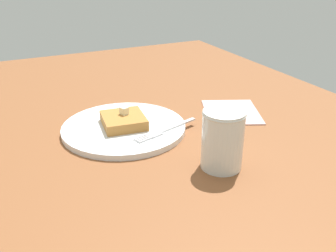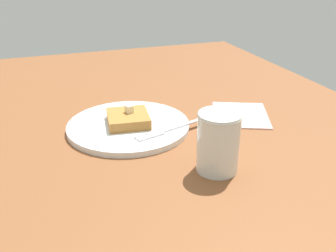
# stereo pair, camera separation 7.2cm
# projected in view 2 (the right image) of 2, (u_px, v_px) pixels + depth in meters

# --- Properties ---
(table_surface) EXTENTS (1.28, 1.28, 0.02)m
(table_surface) POSITION_uv_depth(u_px,v_px,m) (102.00, 122.00, 0.86)
(table_surface) COLOR brown
(table_surface) RESTS_ON ground
(plate) EXTENTS (0.26, 0.26, 0.01)m
(plate) POSITION_uv_depth(u_px,v_px,m) (128.00, 125.00, 0.81)
(plate) COLOR white
(plate) RESTS_ON table_surface
(toast_slice_center) EXTENTS (0.10, 0.10, 0.02)m
(toast_slice_center) POSITION_uv_depth(u_px,v_px,m) (128.00, 119.00, 0.80)
(toast_slice_center) COLOR #AE7232
(toast_slice_center) RESTS_ON plate
(butter_pat_primary) EXTENTS (0.02, 0.02, 0.02)m
(butter_pat_primary) POSITION_uv_depth(u_px,v_px,m) (129.00, 109.00, 0.80)
(butter_pat_primary) COLOR beige
(butter_pat_primary) RESTS_ON toast_slice_center
(fork) EXTENTS (0.06, 0.16, 0.00)m
(fork) POSITION_uv_depth(u_px,v_px,m) (165.00, 131.00, 0.77)
(fork) COLOR silver
(fork) RESTS_ON plate
(syrup_jar) EXTENTS (0.07, 0.07, 0.11)m
(syrup_jar) POSITION_uv_depth(u_px,v_px,m) (218.00, 145.00, 0.64)
(syrup_jar) COLOR #441E0E
(syrup_jar) RESTS_ON table_surface
(napkin) EXTENTS (0.19, 0.17, 0.00)m
(napkin) POSITION_uv_depth(u_px,v_px,m) (240.00, 115.00, 0.88)
(napkin) COLOR beige
(napkin) RESTS_ON table_surface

